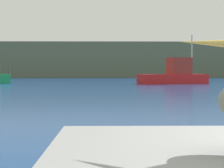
# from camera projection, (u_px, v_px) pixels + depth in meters

# --- Properties ---
(hillside_backdrop) EXTENTS (140.00, 17.23, 6.57)m
(hillside_backdrop) POSITION_uv_depth(u_px,v_px,m) (116.00, 61.00, 76.49)
(hillside_backdrop) COLOR #5B664C
(hillside_backdrop) RESTS_ON ground
(fishing_boat_red) EXTENTS (7.02, 3.76, 4.76)m
(fishing_boat_red) POSITION_uv_depth(u_px,v_px,m) (175.00, 75.00, 36.17)
(fishing_boat_red) COLOR red
(fishing_boat_red) RESTS_ON ground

